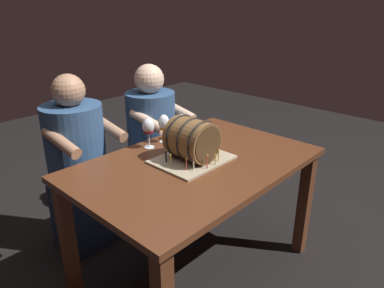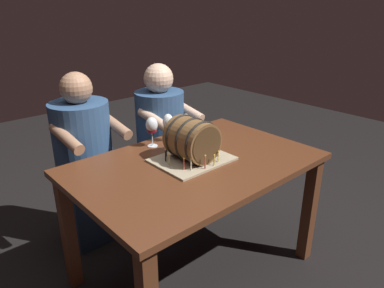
{
  "view_description": "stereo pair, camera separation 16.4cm",
  "coord_description": "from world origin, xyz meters",
  "px_view_note": "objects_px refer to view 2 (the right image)",
  "views": [
    {
      "loc": [
        -1.35,
        -1.24,
        1.6
      ],
      "look_at": [
        -0.01,
        0.02,
        0.86
      ],
      "focal_mm": 33.44,
      "sensor_mm": 36.0,
      "label": 1
    },
    {
      "loc": [
        -1.24,
        -1.35,
        1.6
      ],
      "look_at": [
        -0.01,
        0.02,
        0.86
      ],
      "focal_mm": 33.44,
      "sensor_mm": 36.0,
      "label": 2
    }
  ],
  "objects_px": {
    "wine_glass_red": "(152,126)",
    "wine_glass_rose": "(186,123)",
    "person_seated_right": "(161,143)",
    "person_seated_left": "(86,164)",
    "dining_table": "(195,179)",
    "wine_glass_amber": "(168,123)",
    "barrel_cake": "(192,141)"
  },
  "relations": [
    {
      "from": "wine_glass_red",
      "to": "person_seated_right",
      "type": "height_order",
      "value": "person_seated_right"
    },
    {
      "from": "barrel_cake",
      "to": "person_seated_left",
      "type": "height_order",
      "value": "person_seated_left"
    },
    {
      "from": "wine_glass_red",
      "to": "wine_glass_amber",
      "type": "distance_m",
      "value": 0.13
    },
    {
      "from": "dining_table",
      "to": "person_seated_right",
      "type": "height_order",
      "value": "person_seated_right"
    },
    {
      "from": "wine_glass_rose",
      "to": "barrel_cake",
      "type": "bearing_deg",
      "value": -124.97
    },
    {
      "from": "dining_table",
      "to": "wine_glass_rose",
      "type": "relative_size",
      "value": 7.87
    },
    {
      "from": "person_seated_right",
      "to": "wine_glass_red",
      "type": "bearing_deg",
      "value": -132.0
    },
    {
      "from": "barrel_cake",
      "to": "person_seated_left",
      "type": "xyz_separation_m",
      "value": [
        -0.31,
        0.73,
        -0.3
      ]
    },
    {
      "from": "wine_glass_red",
      "to": "wine_glass_amber",
      "type": "bearing_deg",
      "value": 0.43
    },
    {
      "from": "dining_table",
      "to": "wine_glass_red",
      "type": "bearing_deg",
      "value": 97.71
    },
    {
      "from": "dining_table",
      "to": "person_seated_right",
      "type": "relative_size",
      "value": 1.16
    },
    {
      "from": "person_seated_left",
      "to": "person_seated_right",
      "type": "bearing_deg",
      "value": -0.01
    },
    {
      "from": "wine_glass_red",
      "to": "dining_table",
      "type": "bearing_deg",
      "value": -82.29
    },
    {
      "from": "dining_table",
      "to": "wine_glass_red",
      "type": "xyz_separation_m",
      "value": [
        -0.05,
        0.35,
        0.24
      ]
    },
    {
      "from": "dining_table",
      "to": "wine_glass_red",
      "type": "distance_m",
      "value": 0.42
    },
    {
      "from": "wine_glass_red",
      "to": "wine_glass_rose",
      "type": "distance_m",
      "value": 0.24
    },
    {
      "from": "wine_glass_red",
      "to": "person_seated_left",
      "type": "bearing_deg",
      "value": 123.74
    },
    {
      "from": "dining_table",
      "to": "person_seated_left",
      "type": "relative_size",
      "value": 1.15
    },
    {
      "from": "wine_glass_amber",
      "to": "person_seated_right",
      "type": "bearing_deg",
      "value": 59.58
    },
    {
      "from": "barrel_cake",
      "to": "wine_glass_rose",
      "type": "relative_size",
      "value": 2.39
    },
    {
      "from": "dining_table",
      "to": "wine_glass_amber",
      "type": "bearing_deg",
      "value": 76.91
    },
    {
      "from": "dining_table",
      "to": "wine_glass_rose",
      "type": "xyz_separation_m",
      "value": [
        0.18,
        0.3,
        0.23
      ]
    },
    {
      "from": "wine_glass_amber",
      "to": "person_seated_left",
      "type": "distance_m",
      "value": 0.65
    },
    {
      "from": "wine_glass_amber",
      "to": "person_seated_left",
      "type": "bearing_deg",
      "value": 134.56
    },
    {
      "from": "dining_table",
      "to": "barrel_cake",
      "type": "height_order",
      "value": "barrel_cake"
    },
    {
      "from": "barrel_cake",
      "to": "wine_glass_red",
      "type": "distance_m",
      "value": 0.33
    },
    {
      "from": "wine_glass_red",
      "to": "wine_glass_rose",
      "type": "bearing_deg",
      "value": -12.36
    },
    {
      "from": "person_seated_left",
      "to": "barrel_cake",
      "type": "bearing_deg",
      "value": -66.83
    },
    {
      "from": "person_seated_right",
      "to": "person_seated_left",
      "type": "bearing_deg",
      "value": 179.99
    },
    {
      "from": "person_seated_left",
      "to": "dining_table",
      "type": "bearing_deg",
      "value": -67.08
    },
    {
      "from": "person_seated_left",
      "to": "person_seated_right",
      "type": "height_order",
      "value": "person_seated_left"
    },
    {
      "from": "dining_table",
      "to": "person_seated_left",
      "type": "distance_m",
      "value": 0.82
    }
  ]
}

